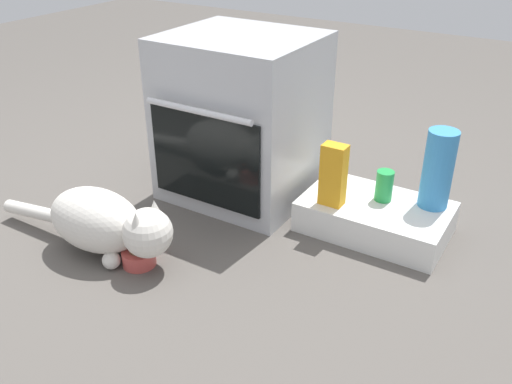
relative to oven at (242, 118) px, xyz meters
name	(u,v)px	position (x,y,z in m)	size (l,w,h in m)	color
ground	(186,233)	(0.00, -0.41, -0.34)	(8.00, 8.00, 0.00)	#56514C
oven	(242,118)	(0.00, 0.00, 0.00)	(0.58, 0.57, 0.68)	#B7BABF
pantry_cabinet	(375,217)	(0.61, -0.01, -0.28)	(0.55, 0.34, 0.12)	white
food_bowl	(139,256)	(-0.02, -0.65, -0.30)	(0.12, 0.12, 0.08)	#C64C47
cat	(105,222)	(-0.16, -0.66, -0.21)	(0.80, 0.25, 0.25)	silver
juice_carton	(333,175)	(0.46, -0.10, -0.10)	(0.09, 0.06, 0.24)	orange
soda_can	(384,186)	(0.62, 0.03, -0.16)	(0.07, 0.07, 0.12)	green
water_bottle	(438,169)	(0.79, 0.08, -0.07)	(0.11, 0.11, 0.30)	#388CD1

